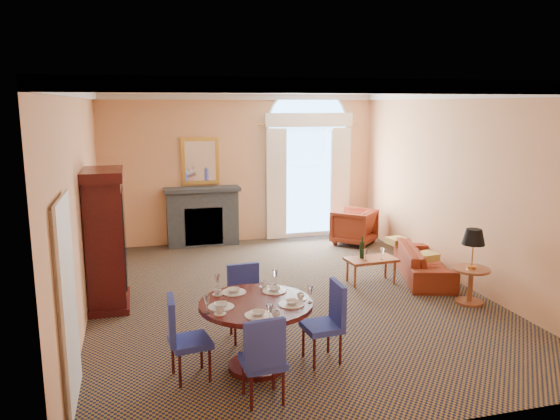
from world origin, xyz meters
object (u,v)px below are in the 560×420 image
object	(u,v)px
armoire	(106,241)
dining_table	(256,319)
coffee_table	(371,259)
sofa	(424,262)
side_table	(472,257)
armchair	(354,227)

from	to	relation	value
armoire	dining_table	world-z (taller)	armoire
dining_table	coffee_table	world-z (taller)	dining_table
dining_table	sofa	world-z (taller)	dining_table
dining_table	side_table	distance (m)	3.81
armoire	armchair	xyz separation A→B (m)	(4.99, 2.46, -0.61)
coffee_table	side_table	world-z (taller)	side_table
coffee_table	dining_table	bearing A→B (deg)	-139.68
armchair	side_table	size ratio (longest dim) A/B	0.74
armoire	coffee_table	bearing A→B (deg)	-0.67
dining_table	armchair	xyz separation A→B (m)	(3.28, 5.01, -0.22)
coffee_table	sofa	bearing A→B (deg)	-3.48
armoire	side_table	size ratio (longest dim) A/B	1.82
armchair	sofa	bearing A→B (deg)	50.53
dining_table	sofa	xyz separation A→B (m)	(3.56, 2.52, -0.33)
side_table	coffee_table	bearing A→B (deg)	129.67
armchair	coffee_table	distance (m)	2.61
armchair	side_table	world-z (taller)	side_table
armchair	coffee_table	bearing A→B (deg)	27.71
dining_table	sofa	bearing A→B (deg)	35.31
sofa	armchair	size ratio (longest dim) A/B	2.24
sofa	side_table	xyz separation A→B (m)	(0.05, -1.30, 0.45)
armoire	coffee_table	distance (m)	4.29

